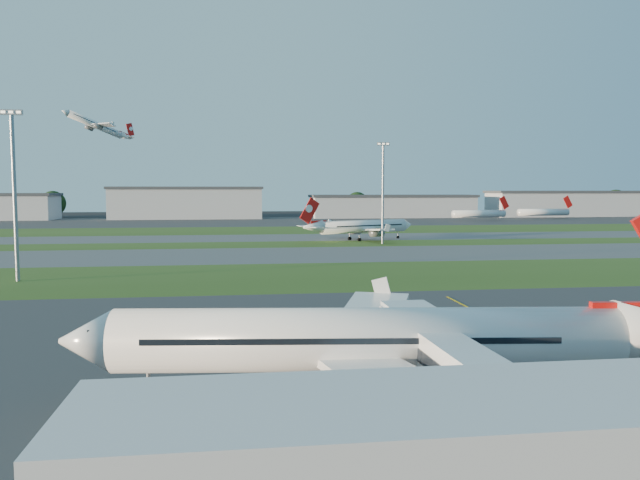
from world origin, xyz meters
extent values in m
plane|color=black|center=(0.00, 0.00, 0.00)|extent=(700.00, 700.00, 0.00)
cube|color=#333335|center=(0.00, 0.00, 0.01)|extent=(300.00, 70.00, 0.01)
cube|color=#37521B|center=(0.00, 52.00, 0.01)|extent=(300.00, 34.00, 0.01)
cube|color=#515154|center=(0.00, 85.00, 0.01)|extent=(300.00, 32.00, 0.01)
cube|color=#37521B|center=(0.00, 110.00, 0.01)|extent=(300.00, 18.00, 0.01)
cube|color=#515154|center=(0.00, 132.00, 0.01)|extent=(300.00, 26.00, 0.01)
cube|color=#37521B|center=(0.00, 165.00, 0.01)|extent=(300.00, 40.00, 0.01)
cube|color=#333335|center=(0.00, 225.00, 0.01)|extent=(400.00, 80.00, 0.01)
cube|color=gold|center=(5.00, 0.00, 0.00)|extent=(0.25, 60.00, 0.02)
cube|color=#BA0A1F|center=(-14.00, -27.10, 5.50)|extent=(10.00, 0.30, 2.20)
cylinder|color=silver|center=(-10.00, -26.00, 4.20)|extent=(4.00, 4.00, 4.00)
cube|color=white|center=(-9.80, -14.00, 4.00)|extent=(3.44, 24.08, 2.60)
cube|color=black|center=(-9.80, -14.00, 4.00)|extent=(3.59, 24.08, 0.80)
cube|color=white|center=(-9.50, -2.60, 4.00)|extent=(3.40, 3.00, 3.00)
cylinder|color=gray|center=(-9.50, -4.50, 1.60)|extent=(0.70, 0.70, 3.20)
cube|color=black|center=(-9.50, -4.50, 0.35)|extent=(2.20, 1.20, 0.70)
cylinder|color=white|center=(-13.96, -8.86, 4.47)|extent=(32.15, 7.58, 4.04)
cube|color=white|center=(-13.85, -17.44, 3.93)|extent=(6.85, 16.44, 1.64)
cube|color=white|center=(-11.95, -0.53, 3.93)|extent=(10.05, 16.62, 1.64)
cylinder|color=slate|center=(-15.17, -14.93, 2.76)|extent=(4.71, 2.93, 2.45)
cylinder|color=slate|center=(-13.80, -2.68, 2.76)|extent=(4.71, 2.93, 2.45)
cylinder|color=white|center=(12.66, 119.94, 3.81)|extent=(26.33, 14.05, 3.45)
cube|color=red|center=(-3.14, 113.05, 8.44)|extent=(5.52, 2.65, 6.87)
cube|color=white|center=(8.92, 126.23, 3.36)|extent=(11.54, 13.28, 1.40)
cube|color=white|center=(14.73, 112.93, 3.36)|extent=(6.29, 14.10, 1.40)
cylinder|color=slate|center=(10.97, 124.95, 2.36)|extent=(4.33, 3.44, 2.09)
cylinder|color=slate|center=(15.18, 115.30, 2.36)|extent=(4.33, 3.44, 2.09)
cylinder|color=white|center=(-80.00, 226.71, 40.91)|extent=(21.08, 16.15, 3.00)
cube|color=red|center=(-67.75, 235.38, 44.94)|extent=(4.34, 3.19, 5.98)
cube|color=white|center=(-75.70, 222.01, 40.52)|extent=(11.30, 10.42, 1.22)
cube|color=white|center=(-83.01, 232.32, 40.52)|extent=(7.62, 12.33, 1.22)
cylinder|color=slate|center=(-77.67, 222.74, 39.65)|extent=(3.76, 3.40, 1.82)
cylinder|color=slate|center=(-82.97, 230.22, 39.65)|extent=(3.76, 3.40, 1.82)
cylinder|color=white|center=(83.90, 214.97, 3.20)|extent=(26.12, 8.31, 3.20)
cube|color=red|center=(96.64, 217.55, 8.00)|extent=(5.13, 1.32, 6.16)
cylinder|color=white|center=(120.56, 227.78, 3.20)|extent=(26.19, 6.04, 3.20)
cube|color=red|center=(133.48, 229.22, 8.00)|extent=(5.18, 0.87, 6.16)
cylinder|color=gray|center=(-55.00, 52.00, 12.50)|extent=(0.60, 0.60, 25.00)
cube|color=gray|center=(-55.00, 52.00, 25.40)|extent=(3.20, 0.50, 0.80)
cube|color=#FFF2CC|center=(-55.00, 52.00, 25.40)|extent=(2.80, 0.70, 0.35)
cylinder|color=gray|center=(15.00, 108.00, 12.50)|extent=(0.60, 0.60, 25.00)
cube|color=gray|center=(15.00, 108.00, 25.40)|extent=(3.20, 0.50, 0.80)
cube|color=#FFF2CC|center=(15.00, 108.00, 25.40)|extent=(2.80, 0.70, 0.35)
cube|color=#9FA1A7|center=(-45.00, 255.00, 7.00)|extent=(70.00, 22.00, 14.00)
cube|color=#383A3F|center=(-45.00, 255.00, 14.60)|extent=(71.40, 23.00, 1.20)
cube|color=#9FA1A7|center=(55.00, 255.00, 5.00)|extent=(80.00, 22.00, 10.00)
cube|color=#383A3F|center=(55.00, 255.00, 10.60)|extent=(81.60, 23.00, 1.20)
cube|color=#9FA1A7|center=(155.00, 255.00, 6.00)|extent=(95.00, 22.00, 12.00)
cube|color=#383A3F|center=(155.00, 255.00, 12.60)|extent=(96.90, 23.00, 1.20)
cylinder|color=black|center=(-110.00, 270.00, 2.20)|extent=(1.00, 1.00, 4.40)
sphere|color=black|center=(-110.00, 270.00, 7.15)|extent=(12.10, 12.10, 12.10)
cylinder|color=black|center=(-20.00, 266.00, 1.80)|extent=(1.00, 1.00, 3.60)
sphere|color=black|center=(-20.00, 266.00, 5.85)|extent=(9.90, 9.90, 9.90)
cylinder|color=black|center=(40.00, 269.00, 2.10)|extent=(1.00, 1.00, 4.20)
sphere|color=black|center=(40.00, 269.00, 6.83)|extent=(11.55, 11.55, 11.55)
cylinder|color=black|center=(115.00, 267.00, 1.90)|extent=(1.00, 1.00, 3.80)
sphere|color=black|center=(115.00, 267.00, 6.17)|extent=(10.45, 10.45, 10.45)
cylinder|color=black|center=(185.00, 271.00, 2.30)|extent=(1.00, 1.00, 4.60)
sphere|color=black|center=(185.00, 271.00, 7.48)|extent=(12.65, 12.65, 12.65)
camera|label=1|loc=(-22.08, -47.06, 14.00)|focal=35.00mm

